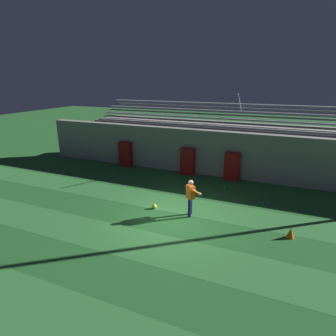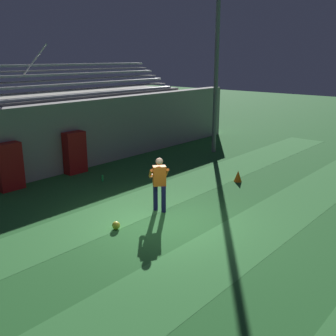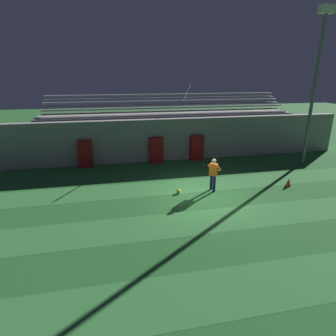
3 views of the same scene
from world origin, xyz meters
name	(u,v)px [view 1 (image 1 of 3)]	position (x,y,z in m)	size (l,w,h in m)	color
ground_plane	(172,219)	(0.00, 0.00, 0.00)	(80.00, 80.00, 0.00)	#286B2D
turf_stripe_near	(80,328)	(0.00, -6.00, 0.00)	(28.00, 1.88, 0.01)	#38843D
turf_stripe_mid	(149,247)	(0.00, -2.24, 0.00)	(28.00, 1.88, 0.01)	#38843D
turf_stripe_far	(184,205)	(0.00, 1.52, 0.00)	(28.00, 1.88, 0.01)	#38843D
back_wall	(212,153)	(0.00, 6.50, 1.40)	(24.00, 0.60, 2.80)	#999691
padding_pillar_gate_left	(188,161)	(-1.38, 5.95, 0.84)	(0.87, 0.44, 1.67)	maroon
padding_pillar_gate_right	(232,167)	(1.38, 5.95, 0.84)	(0.87, 0.44, 1.67)	maroon
padding_pillar_far_left	(125,154)	(-5.89, 5.95, 0.84)	(0.87, 0.44, 1.67)	maroon
bleacher_stand	(219,145)	(0.00, 8.49, 1.50)	(18.00, 3.35, 5.03)	#999691
goalkeeper	(191,195)	(0.59, 0.66, 0.95)	(0.74, 0.73, 1.67)	#19194C
soccer_ball	(154,206)	(-1.17, 0.66, 0.11)	(0.22, 0.22, 0.22)	yellow
traffic_cone	(291,233)	(4.68, 0.40, 0.21)	(0.30, 0.30, 0.42)	orange
water_bottle	(225,188)	(1.35, 4.26, 0.12)	(0.07, 0.07, 0.24)	green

